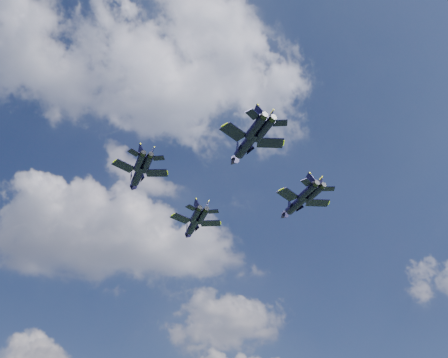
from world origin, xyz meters
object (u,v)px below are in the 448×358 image
jet_lead (193,226)px  jet_slot (246,145)px  jet_left (138,176)px  jet_right (296,204)px

jet_lead → jet_slot: size_ratio=0.93×
jet_lead → jet_slot: 28.72m
jet_left → jet_slot: bearing=-42.5°
jet_lead → jet_right: (20.45, -10.38, 0.72)m
jet_lead → jet_right: size_ratio=0.93×
jet_right → jet_slot: (-13.58, -17.50, 0.03)m
jet_lead → jet_left: bearing=-134.9°
jet_left → jet_lead: bearing=42.7°
jet_lead → jet_right: 22.94m
jet_lead → jet_right: bearing=-37.8°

